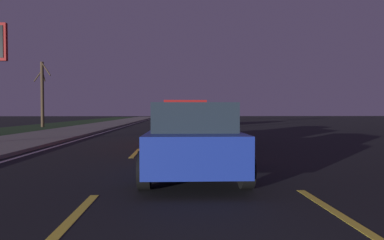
{
  "coord_description": "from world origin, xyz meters",
  "views": [
    {
      "loc": [
        -0.25,
        0.42,
        1.37
      ],
      "look_at": [
        14.48,
        -0.32,
        0.99
      ],
      "focal_mm": 30.66,
      "sensor_mm": 36.0,
      "label": 1
    }
  ],
  "objects_px": {
    "pickup_truck": "(185,121)",
    "bare_tree_far": "(42,93)",
    "sedan_blue": "(192,138)",
    "sedan_black": "(214,117)"
  },
  "relations": [
    {
      "from": "pickup_truck",
      "to": "bare_tree_far",
      "type": "height_order",
      "value": "bare_tree_far"
    },
    {
      "from": "pickup_truck",
      "to": "sedan_black",
      "type": "xyz_separation_m",
      "value": [
        19.86,
        -3.6,
        -0.2
      ]
    },
    {
      "from": "sedan_blue",
      "to": "bare_tree_far",
      "type": "relative_size",
      "value": 0.77
    },
    {
      "from": "sedan_blue",
      "to": "sedan_black",
      "type": "xyz_separation_m",
      "value": [
        26.57,
        -3.65,
        0.0
      ]
    },
    {
      "from": "pickup_truck",
      "to": "bare_tree_far",
      "type": "relative_size",
      "value": 0.95
    },
    {
      "from": "bare_tree_far",
      "to": "sedan_black",
      "type": "bearing_deg",
      "value": -75.89
    },
    {
      "from": "sedan_black",
      "to": "bare_tree_far",
      "type": "distance_m",
      "value": 16.5
    },
    {
      "from": "sedan_blue",
      "to": "bare_tree_far",
      "type": "height_order",
      "value": "bare_tree_far"
    },
    {
      "from": "sedan_blue",
      "to": "bare_tree_far",
      "type": "distance_m",
      "value": 25.77
    },
    {
      "from": "pickup_truck",
      "to": "sedan_black",
      "type": "bearing_deg",
      "value": -10.26
    }
  ]
}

